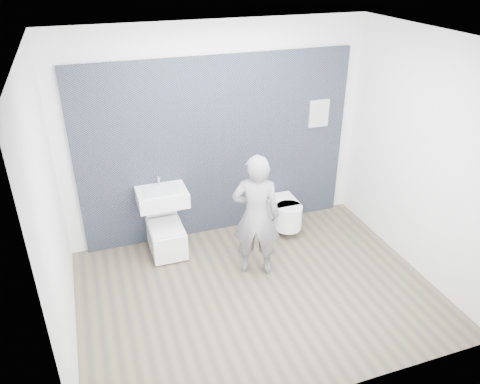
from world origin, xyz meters
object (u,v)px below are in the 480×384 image
object	(u,v)px
toilet_rounded	(285,213)
visitor	(256,216)
washbasin	(162,197)
toilet_square	(166,236)

from	to	relation	value
toilet_rounded	visitor	size ratio (longest dim) A/B	0.41
washbasin	toilet_square	xyz separation A→B (m)	(0.00, -0.07, -0.54)
toilet_rounded	washbasin	bearing A→B (deg)	176.85
toilet_rounded	toilet_square	bearing A→B (deg)	179.36
toilet_square	washbasin	bearing A→B (deg)	90.00
washbasin	toilet_square	distance (m)	0.55
toilet_square	toilet_rounded	distance (m)	1.65
washbasin	visitor	xyz separation A→B (m)	(0.94, -0.82, -0.00)
toilet_rounded	visitor	distance (m)	1.13
toilet_square	visitor	xyz separation A→B (m)	(0.94, -0.75, 0.54)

